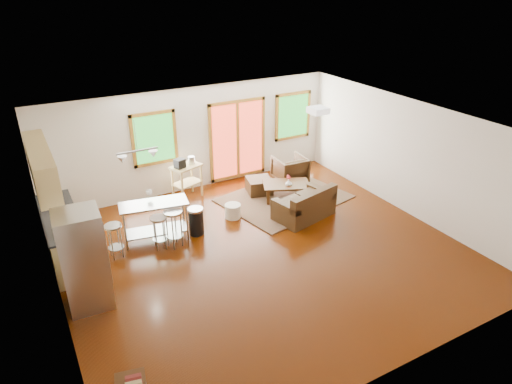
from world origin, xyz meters
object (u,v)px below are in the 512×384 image
rug (284,198)px  armchair (290,168)px  coffee_table (286,186)px  refrigerator (84,260)px  loveseat (305,206)px  kitchen_cart (186,171)px  island (155,215)px  ottoman (259,186)px

rug → armchair: bearing=49.9°
coffee_table → refrigerator: bearing=-161.1°
loveseat → refrigerator: 4.93m
loveseat → kitchen_cart: bearing=118.8°
island → kitchen_cart: (1.27, 1.54, 0.15)m
coffee_table → island: bearing=-175.5°
coffee_table → kitchen_cart: 2.46m
kitchen_cart → ottoman: bearing=-19.9°
refrigerator → ottoman: bearing=30.3°
loveseat → armchair: bearing=54.7°
loveseat → kitchen_cart: kitchen_cart is taller
rug → refrigerator: (-4.93, -1.76, 0.85)m
coffee_table → refrigerator: (-4.93, -1.69, 0.48)m
coffee_table → ottoman: bearing=120.2°
island → rug: bearing=5.7°
ottoman → refrigerator: size_ratio=0.34×
loveseat → coffee_table: size_ratio=1.17×
armchair → ottoman: size_ratio=1.35×
ottoman → refrigerator: refrigerator is taller
rug → kitchen_cart: kitchen_cart is taller
rug → refrigerator: refrigerator is taller
coffee_table → refrigerator: refrigerator is taller
island → coffee_table: bearing=4.5°
loveseat → ottoman: (-0.29, 1.60, -0.09)m
coffee_table → armchair: 1.05m
armchair → kitchen_cart: bearing=-6.0°
refrigerator → loveseat: bearing=11.7°
loveseat → ottoman: loveseat is taller
rug → refrigerator: 5.30m
coffee_table → rug: bearing=91.9°
rug → island: (-3.34, -0.34, 0.58)m
refrigerator → rug: bearing=22.7°
loveseat → kitchen_cart: 3.01m
island → kitchen_cart: 2.00m
coffee_table → island: island is taller
refrigerator → coffee_table: bearing=21.9°
rug → loveseat: bearing=-95.0°
loveseat → kitchen_cart: (-1.98, 2.22, 0.45)m
rug → kitchen_cart: size_ratio=2.63×
ottoman → coffee_table: bearing=-59.8°
refrigerator → island: bearing=44.9°
island → kitchen_cart: bearing=50.5°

